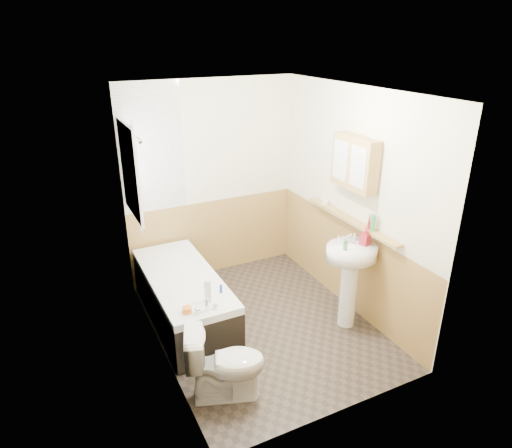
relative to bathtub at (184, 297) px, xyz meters
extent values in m
plane|color=#2D2620|center=(0.73, -0.48, -0.29)|extent=(2.80, 2.80, 0.00)
plane|color=white|center=(0.73, -0.48, 2.21)|extent=(2.80, 2.80, 0.00)
cube|color=#F1EAC7|center=(0.73, 0.93, 0.96)|extent=(2.20, 0.02, 2.50)
cube|color=#F1EAC7|center=(0.73, -1.89, 0.96)|extent=(2.20, 0.02, 2.50)
cube|color=#F1EAC7|center=(-0.38, -0.48, 0.96)|extent=(0.02, 2.80, 2.50)
cube|color=#F1EAC7|center=(1.84, -0.48, 0.96)|extent=(0.02, 2.80, 2.50)
cube|color=#AF8947|center=(1.82, -0.48, 0.21)|extent=(0.01, 2.80, 1.00)
cube|color=#AF8947|center=(0.73, -1.86, 0.21)|extent=(2.20, 0.01, 1.00)
cube|color=#AF8947|center=(0.73, 0.91, 0.21)|extent=(2.20, 0.01, 1.00)
cube|color=white|center=(-0.36, -0.48, 0.96)|extent=(0.01, 2.80, 2.50)
cube|color=white|center=(0.01, 0.91, 1.46)|extent=(0.75, 0.01, 1.50)
cube|color=white|center=(-0.34, 0.47, 1.36)|extent=(0.03, 0.79, 0.99)
cube|color=white|center=(-0.32, 0.47, 1.36)|extent=(0.01, 0.70, 0.90)
cube|color=white|center=(-0.32, 0.47, 1.36)|extent=(0.01, 0.04, 0.90)
cube|color=black|center=(0.00, 0.00, -0.05)|extent=(0.70, 1.72, 0.48)
cube|color=white|center=(0.00, 0.00, 0.23)|extent=(0.70, 1.72, 0.08)
cube|color=white|center=(0.00, 0.00, 0.22)|extent=(0.56, 1.58, 0.04)
cylinder|color=silver|center=(0.00, -0.76, 0.34)|extent=(0.04, 0.04, 0.14)
sphere|color=silver|center=(-0.09, -0.76, 0.31)|extent=(0.06, 0.06, 0.06)
sphere|color=silver|center=(0.09, -0.76, 0.31)|extent=(0.06, 0.06, 0.06)
cylinder|color=silver|center=(-0.32, 0.23, 1.32)|extent=(0.02, 0.02, 1.19)
cylinder|color=silver|center=(-0.32, 0.23, 0.78)|extent=(0.04, 0.04, 0.02)
cylinder|color=silver|center=(-0.32, 0.23, 1.87)|extent=(0.04, 0.04, 0.02)
cylinder|color=silver|center=(-0.27, 0.23, 1.72)|extent=(0.07, 0.08, 0.09)
imported|color=white|center=(-0.03, -1.27, 0.05)|extent=(0.78, 0.59, 0.68)
cylinder|color=white|center=(1.57, -0.87, 0.10)|extent=(0.18, 0.18, 0.78)
ellipsoid|color=white|center=(1.57, -0.87, 0.59)|extent=(0.56, 0.45, 0.15)
cylinder|color=silver|center=(1.46, -0.76, 0.71)|extent=(0.03, 0.03, 0.08)
cylinder|color=silver|center=(1.68, -0.76, 0.71)|extent=(0.03, 0.03, 0.08)
cylinder|color=silver|center=(1.57, -0.78, 0.74)|extent=(0.02, 0.11, 0.09)
cube|color=#AF8947|center=(1.77, -0.56, 0.80)|extent=(0.10, 1.52, 0.03)
cube|color=#AF8947|center=(1.75, -0.57, 1.45)|extent=(0.15, 0.61, 0.55)
cube|color=silver|center=(1.67, -0.72, 1.45)|extent=(0.01, 0.24, 0.41)
cube|color=silver|center=(1.67, -0.42, 1.45)|extent=(0.01, 0.24, 0.41)
cylinder|color=#388447|center=(1.77, -0.91, 0.90)|extent=(0.07, 0.07, 0.18)
cone|color=maroon|center=(1.77, -0.85, 0.91)|extent=(0.05, 0.05, 0.19)
cylinder|color=silver|center=(1.77, -0.05, 0.84)|extent=(0.07, 0.07, 0.05)
imported|color=maroon|center=(1.69, -0.91, 0.71)|extent=(0.13, 0.20, 0.09)
cylinder|color=#388447|center=(1.43, -0.92, 0.72)|extent=(0.05, 0.05, 0.11)
cube|color=silver|center=(0.07, -0.60, 0.38)|extent=(0.07, 0.05, 0.23)
cylinder|color=orange|center=(-0.17, -0.70, 0.30)|extent=(0.10, 0.10, 0.06)
cylinder|color=#19339E|center=(0.25, -0.51, 0.31)|extent=(0.03, 0.03, 0.09)
camera|label=1|loc=(-1.19, -4.22, 2.70)|focal=32.00mm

